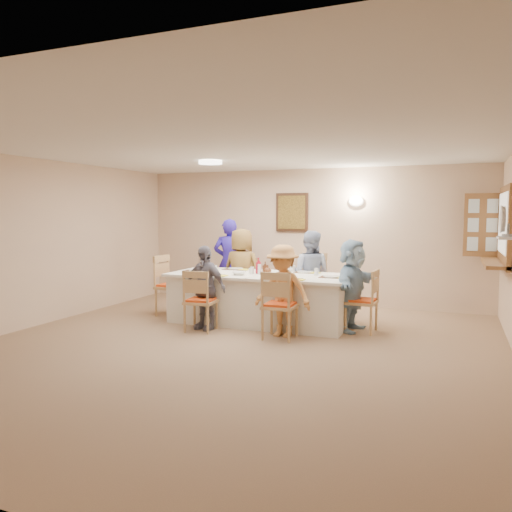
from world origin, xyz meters
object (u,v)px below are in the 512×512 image
at_px(serving_hatch, 505,226).
at_px(diner_back_left, 242,270).
at_px(diner_front_right, 283,291).
at_px(diner_right_end, 352,285).
at_px(diner_back_right, 310,274).
at_px(diner_front_left, 205,287).
at_px(chair_right_end, 361,300).
at_px(caregiver, 229,262).
at_px(chair_left_end, 173,285).
at_px(chair_front_left, 201,300).
at_px(dining_table, 260,298).
at_px(chair_front_right, 280,304).
at_px(chair_back_right, 312,285).
at_px(desk_fan, 506,225).
at_px(condiment_ketchup, 259,266).
at_px(chair_back_left, 245,284).

xyz_separation_m(serving_hatch, diner_back_left, (-4.02, -0.14, -0.79)).
relative_size(diner_front_right, diner_right_end, 0.95).
height_order(diner_back_left, diner_back_right, diner_back_left).
bearing_deg(diner_front_left, diner_back_left, 100.62).
xyz_separation_m(diner_back_left, diner_front_right, (1.20, -1.36, -0.08)).
xyz_separation_m(chair_right_end, caregiver, (-2.60, 1.15, 0.34)).
height_order(chair_left_end, caregiver, caregiver).
relative_size(chair_left_end, caregiver, 0.63).
xyz_separation_m(serving_hatch, diner_front_left, (-4.02, -1.50, -0.89)).
xyz_separation_m(chair_right_end, diner_front_left, (-2.15, -0.68, 0.16)).
height_order(diner_front_left, diner_right_end, diner_right_end).
xyz_separation_m(chair_front_left, diner_right_end, (2.02, 0.80, 0.22)).
bearing_deg(dining_table, caregiver, 132.40).
bearing_deg(diner_back_left, chair_front_right, 132.10).
distance_m(chair_right_end, diner_right_end, 0.25).
distance_m(chair_front_right, chair_right_end, 1.24).
bearing_deg(caregiver, diner_front_left, 87.46).
distance_m(chair_back_right, chair_right_end, 1.24).
relative_size(chair_front_right, diner_front_right, 0.74).
height_order(desk_fan, diner_front_left, desk_fan).
xyz_separation_m(desk_fan, chair_front_right, (-2.71, -0.27, -1.09)).
distance_m(diner_right_end, condiment_ketchup, 1.46).
bearing_deg(diner_right_end, chair_left_end, 100.00).
xyz_separation_m(desk_fan, chair_back_right, (-2.71, 1.33, -1.03)).
bearing_deg(chair_back_left, chair_right_end, -27.70).
xyz_separation_m(desk_fan, caregiver, (-4.36, 1.68, -0.76)).
bearing_deg(serving_hatch, chair_left_end, -170.68).
bearing_deg(desk_fan, caregiver, 158.86).
relative_size(diner_back_right, caregiver, 0.89).
bearing_deg(diner_front_left, chair_front_right, 4.91).
distance_m(diner_back_left, diner_front_left, 1.36).
xyz_separation_m(diner_front_right, caregiver, (-1.65, 1.83, 0.16)).
relative_size(chair_front_right, diner_back_left, 0.65).
bearing_deg(chair_front_right, chair_left_end, -21.33).
distance_m(chair_right_end, condiment_ketchup, 1.63).
bearing_deg(chair_front_right, serving_hatch, -151.10).
xyz_separation_m(chair_back_right, diner_back_right, (0.00, -0.12, 0.19)).
relative_size(chair_back_left, condiment_ketchup, 3.69).
relative_size(chair_right_end, diner_front_left, 0.74).
bearing_deg(chair_back_right, diner_right_end, -51.82).
height_order(chair_front_right, chair_right_end, chair_front_right).
xyz_separation_m(diner_back_left, diner_back_right, (1.20, 0.00, -0.01)).
height_order(chair_back_left, chair_left_end, chair_left_end).
xyz_separation_m(chair_front_left, chair_right_end, (2.15, 0.80, 0.01)).
distance_m(diner_back_right, diner_front_left, 1.82).
height_order(chair_back_right, diner_right_end, diner_right_end).
bearing_deg(chair_right_end, serving_hatch, 117.26).
bearing_deg(diner_front_right, diner_right_end, 45.96).
distance_m(chair_back_right, diner_right_end, 1.15).
relative_size(chair_back_right, chair_front_left, 1.16).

